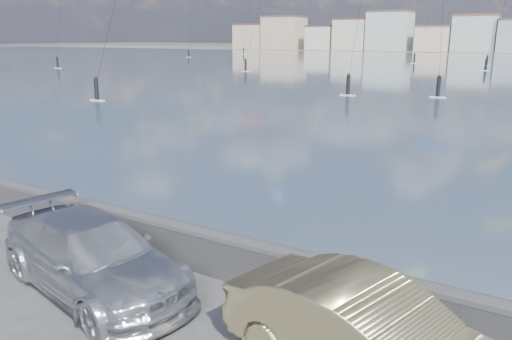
# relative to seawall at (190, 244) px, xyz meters

# --- Properties ---
(ground) EXTENTS (700.00, 700.00, 0.00)m
(ground) POSITION_rel_seawall_xyz_m (0.00, -2.70, -0.58)
(ground) COLOR #333335
(ground) RESTS_ON ground
(seawall) EXTENTS (400.00, 0.36, 1.08)m
(seawall) POSITION_rel_seawall_xyz_m (0.00, 0.00, 0.00)
(seawall) COLOR #28282B
(seawall) RESTS_ON ground
(car_silver) EXTENTS (5.67, 3.27, 1.55)m
(car_silver) POSITION_rel_seawall_xyz_m (-1.07, -1.89, 0.19)
(car_silver) COLOR silver
(car_silver) RESTS_ON ground
(car_champagne) EXTENTS (5.21, 2.90, 1.63)m
(car_champagne) POSITION_rel_seawall_xyz_m (4.92, -1.80, 0.23)
(car_champagne) COLOR tan
(car_champagne) RESTS_ON ground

